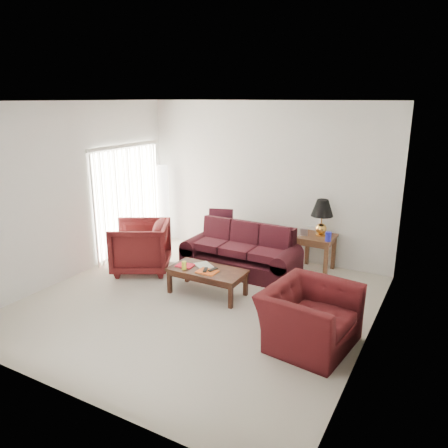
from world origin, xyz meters
name	(u,v)px	position (x,y,z in m)	size (l,w,h in m)	color
floor	(198,303)	(0.00, 0.00, 0.00)	(5.00, 5.00, 0.00)	beige
blinds	(128,201)	(-2.42, 1.30, 1.08)	(0.10, 2.00, 2.16)	silver
sofa	(240,250)	(0.03, 1.41, 0.43)	(2.08, 0.90, 0.85)	black
throw_pillow	(221,220)	(-0.75, 2.07, 0.71)	(0.46, 0.13, 0.46)	black
end_table	(316,253)	(1.20, 2.14, 0.33)	(0.61, 0.61, 0.67)	#472C18
table_lamp	(322,218)	(1.24, 2.20, 1.00)	(0.39, 0.39, 0.66)	gold
clock	(304,232)	(0.98, 2.05, 0.73)	(0.13, 0.05, 0.13)	silver
blue_canister	(328,237)	(1.45, 1.94, 0.75)	(0.10, 0.10, 0.16)	#191CA7
picture_frame	(311,227)	(1.00, 2.39, 0.75)	(0.13, 0.02, 0.17)	silver
floor_lamp	(163,204)	(-2.24, 2.20, 0.85)	(0.28, 0.28, 1.69)	white
armchair_left	(140,247)	(-1.60, 0.63, 0.46)	(0.97, 1.00, 0.91)	#440F10
armchair_right	(309,317)	(1.87, -0.30, 0.38)	(1.17, 1.02, 0.76)	#3F0E11
coffee_table	(207,282)	(-0.03, 0.34, 0.21)	(1.22, 0.61, 0.43)	black
magazine_red	(185,265)	(-0.42, 0.30, 0.43)	(0.28, 0.21, 0.02)	red
magazine_white	(204,265)	(-0.15, 0.44, 0.43)	(0.30, 0.23, 0.02)	silver
magazine_orange	(207,272)	(0.03, 0.24, 0.43)	(0.31, 0.23, 0.02)	#DF551A
remote_a	(205,270)	(-0.01, 0.25, 0.45)	(0.05, 0.18, 0.02)	black
remote_b	(213,270)	(0.09, 0.32, 0.45)	(0.05, 0.17, 0.02)	black
yellow_glass	(184,265)	(-0.35, 0.17, 0.49)	(0.08, 0.08, 0.13)	#E8F135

